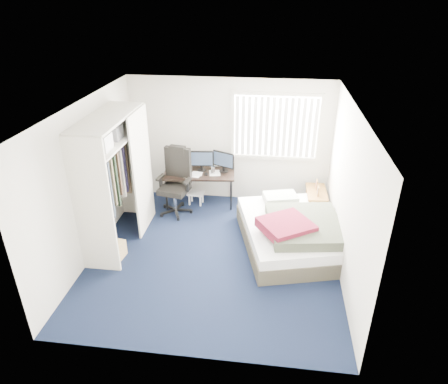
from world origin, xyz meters
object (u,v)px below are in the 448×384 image
nightstand (316,194)px  office_chair (176,188)px  desk (199,170)px  bed (292,231)px

nightstand → office_chair: bearing=-175.9°
desk → office_chair: size_ratio=1.11×
office_chair → nightstand: 2.71m
bed → nightstand: bearing=67.2°
desk → nightstand: 2.33m
nightstand → bed: nightstand is taller
office_chair → bed: bearing=-22.9°
desk → bed: 2.30m
desk → bed: desk is taller
desk → bed: bearing=-35.9°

